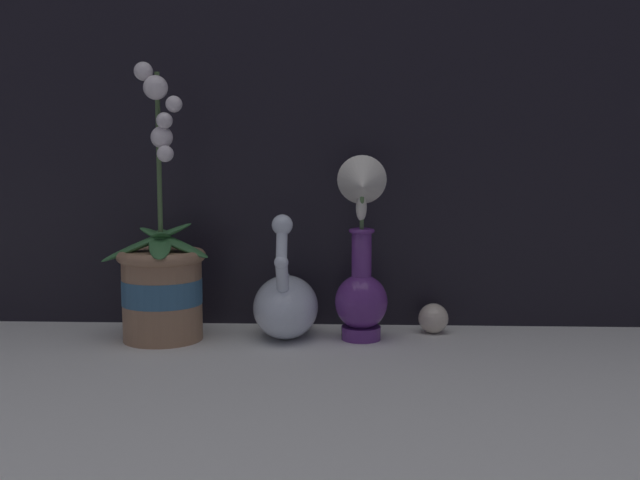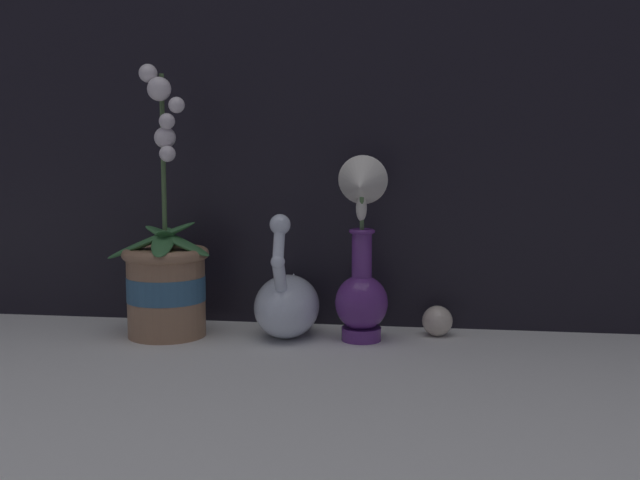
% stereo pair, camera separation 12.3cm
% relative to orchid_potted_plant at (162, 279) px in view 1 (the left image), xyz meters
% --- Properties ---
extents(ground_plane, '(2.80, 2.80, 0.00)m').
position_rel_orchid_potted_plant_xyz_m(ground_plane, '(0.23, -0.11, -0.10)').
color(ground_plane, silver).
extents(orchid_potted_plant, '(0.19, 0.17, 0.46)m').
position_rel_orchid_potted_plant_xyz_m(orchid_potted_plant, '(0.00, 0.00, 0.00)').
color(orchid_potted_plant, '#9E7556').
rests_on(orchid_potted_plant, ground_plane).
extents(swan_figurine, '(0.11, 0.18, 0.21)m').
position_rel_orchid_potted_plant_xyz_m(swan_figurine, '(0.20, 0.02, -0.04)').
color(swan_figurine, silver).
rests_on(swan_figurine, ground_plane).
extents(blue_vase, '(0.09, 0.10, 0.31)m').
position_rel_orchid_potted_plant_xyz_m(blue_vase, '(0.33, 0.01, 0.03)').
color(blue_vase, '#602D7F').
rests_on(blue_vase, ground_plane).
extents(glass_sphere, '(0.05, 0.05, 0.05)m').
position_rel_orchid_potted_plant_xyz_m(glass_sphere, '(0.46, 0.06, -0.08)').
color(glass_sphere, beige).
rests_on(glass_sphere, ground_plane).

